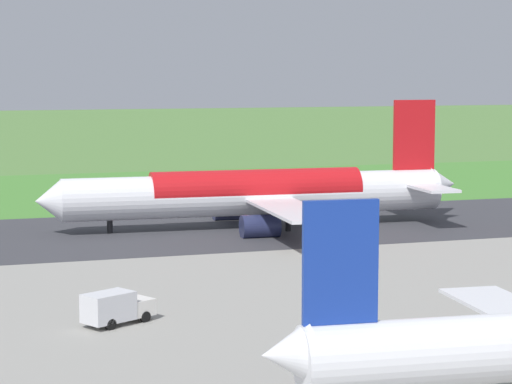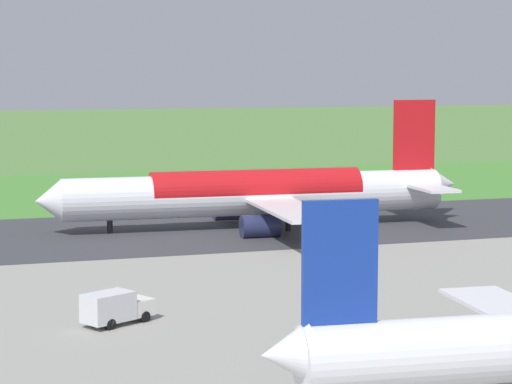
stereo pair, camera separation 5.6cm
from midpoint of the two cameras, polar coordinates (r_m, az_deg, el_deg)
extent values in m
plane|color=#547F3D|center=(132.73, 3.84, -1.79)|extent=(800.00, 800.00, 0.00)
cube|color=#38383D|center=(132.73, 3.84, -1.77)|extent=(600.00, 33.16, 0.06)
cube|color=#478534|center=(165.67, -0.64, -0.07)|extent=(600.00, 80.00, 0.04)
cylinder|color=white|center=(129.06, -0.01, -0.13)|extent=(48.20, 7.57, 5.20)
cone|color=white|center=(125.01, -11.38, -0.49)|extent=(3.24, 5.08, 4.94)
cone|color=white|center=(137.59, 10.18, 0.44)|extent=(3.71, 4.59, 4.42)
cube|color=red|center=(135.37, 8.67, 3.13)|extent=(5.62, 0.78, 9.00)
cube|color=white|center=(130.91, 9.58, 0.22)|extent=(4.44, 9.19, 0.36)
cube|color=white|center=(140.93, 7.74, 0.71)|extent=(4.44, 9.19, 0.36)
cube|color=white|center=(118.88, 1.82, -0.92)|extent=(7.08, 22.27, 0.35)
cube|color=white|center=(139.93, -0.77, 0.24)|extent=(7.08, 22.27, 0.35)
cylinder|color=#23284C|center=(121.88, 0.21, -1.90)|extent=(4.63, 3.02, 2.80)
cylinder|color=#23284C|center=(136.27, -1.43, -0.99)|extent=(4.63, 3.02, 2.80)
cylinder|color=black|center=(125.97, -8.06, -1.51)|extent=(0.70, 0.70, 3.42)
cylinder|color=black|center=(126.37, 1.77, -1.42)|extent=(0.70, 0.70, 3.42)
cylinder|color=black|center=(133.98, 0.79, -0.95)|extent=(0.70, 0.70, 3.42)
cylinder|color=red|center=(129.00, -0.01, 0.10)|extent=(26.63, 6.52, 5.23)
cone|color=white|center=(58.72, 1.58, -8.91)|extent=(3.01, 3.67, 3.47)
cube|color=#19389E|center=(58.44, 4.64, -3.87)|extent=(4.41, 0.73, 7.06)
cube|color=silver|center=(82.41, -6.59, -6.29)|extent=(2.99, 2.99, 1.30)
cube|color=silver|center=(80.60, -8.14, -6.28)|extent=(4.44, 3.84, 2.20)
cylinder|color=black|center=(83.31, -7.03, -6.61)|extent=(0.93, 0.69, 0.90)
cylinder|color=black|center=(81.82, -6.14, -6.84)|extent=(0.93, 0.69, 0.90)
cylinder|color=black|center=(81.27, -8.90, -6.98)|extent=(0.93, 0.69, 0.90)
cylinder|color=black|center=(79.73, -8.01, -7.23)|extent=(0.93, 0.69, 0.90)
cylinder|color=slate|center=(167.51, 1.57, 0.41)|extent=(0.10, 0.10, 2.39)
cube|color=red|center=(167.37, 1.57, 0.91)|extent=(0.60, 0.04, 0.60)
cone|color=orange|center=(168.32, -0.02, 0.12)|extent=(0.40, 0.40, 0.55)
camera|label=1|loc=(0.03, -90.01, 0.00)|focal=72.75mm
camera|label=2|loc=(0.03, 89.99, 0.00)|focal=72.75mm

